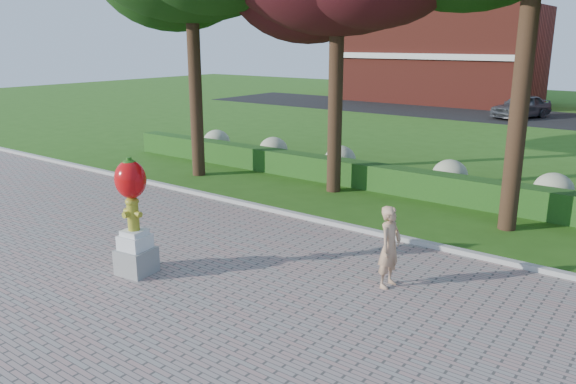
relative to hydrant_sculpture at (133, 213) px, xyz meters
name	(u,v)px	position (x,y,z in m)	size (l,w,h in m)	color
ground	(262,264)	(1.66, 1.98, -1.31)	(100.00, 100.00, 0.00)	#2C5B16
walkway	(102,340)	(1.66, -2.02, -1.29)	(40.00, 14.00, 0.04)	gray
curb	(337,225)	(1.66, 4.98, -1.24)	(40.00, 0.18, 0.15)	#ADADA5
lawn_hedge	(406,182)	(1.66, 8.98, -0.91)	(24.00, 0.70, 0.80)	#144717
hydrangea_row	(437,173)	(2.23, 9.98, -0.76)	(20.10, 1.10, 0.99)	#A5A880
street	(558,120)	(1.66, 29.98, -1.30)	(50.00, 8.00, 0.02)	black
building_left	(442,55)	(-8.34, 35.98, 2.19)	(14.00, 8.00, 7.00)	maroon
hydrant_sculpture	(133,213)	(0.00, 0.00, 0.00)	(0.72, 0.72, 2.40)	gray
woman	(390,247)	(4.37, 2.50, -0.47)	(0.58, 0.38, 1.60)	tan
parked_car	(521,106)	(-0.38, 29.26, -0.58)	(1.68, 4.18, 1.42)	#43464B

